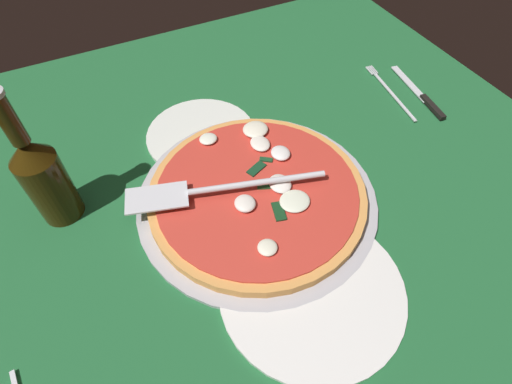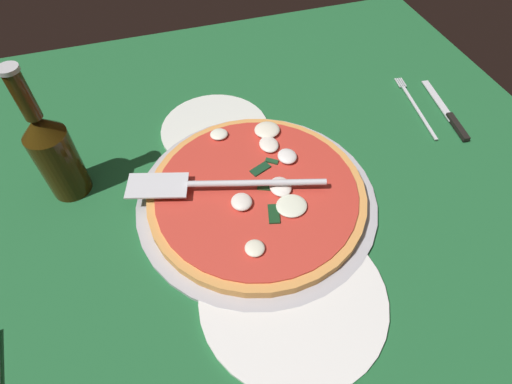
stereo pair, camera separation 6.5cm
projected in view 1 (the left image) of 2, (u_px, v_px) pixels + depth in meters
The scene contains 9 objects.
ground_plane at pixel (267, 199), 67.43cm from camera, with size 113.39×113.39×0.80cm, color #1F5F31.
checker_pattern at pixel (267, 198), 67.08cm from camera, with size 113.39×113.39×0.10cm.
pizza_pan at pixel (256, 198), 66.32cm from camera, with size 38.87×38.87×1.03cm, color #B1B0B9.
dinner_plate_left at pixel (201, 135), 75.77cm from camera, with size 20.26×20.26×1.00cm, color silver.
dinner_plate_right at pixel (312, 290), 56.08cm from camera, with size 25.83×25.83×1.00cm, color white.
pizza at pixel (256, 191), 65.23cm from camera, with size 34.93×34.93×3.19cm.
pizza_server at pixel (218, 188), 62.32cm from camera, with size 11.58×30.69×1.00cm.
place_setting_far at pixel (406, 96), 83.47cm from camera, with size 21.89×14.48×1.40cm.
beer_bottle at pixel (44, 177), 58.35cm from camera, with size 6.30×6.30×23.71cm.
Camera 1 is at (36.29, -20.20, 52.76)cm, focal length 28.36 mm.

